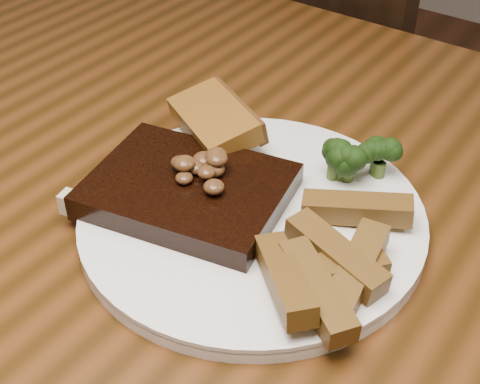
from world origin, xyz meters
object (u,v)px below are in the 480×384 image
object	(u,v)px
steak	(188,191)
potato_wedges	(332,247)
dining_table	(247,292)
chair_far	(345,117)
plate	(252,219)
garlic_bread	(214,136)

from	to	relation	value
steak	potato_wedges	xyz separation A→B (m)	(0.14, 0.01, -0.00)
dining_table	steak	size ratio (longest dim) A/B	9.31
chair_far	steak	distance (m)	0.76
plate	steak	distance (m)	0.06
steak	garlic_bread	world-z (taller)	steak
plate	steak	xyz separation A→B (m)	(-0.06, -0.02, 0.02)
dining_table	potato_wedges	size ratio (longest dim) A/B	13.19
chair_far	potato_wedges	distance (m)	0.79
dining_table	chair_far	size ratio (longest dim) A/B	1.92
chair_far	plate	world-z (taller)	chair_far
dining_table	chair_far	bearing A→B (deg)	108.67
plate	potato_wedges	distance (m)	0.09
chair_far	dining_table	bearing A→B (deg)	124.91
garlic_bread	potato_wedges	xyz separation A→B (m)	(0.18, -0.07, 0.00)
garlic_bread	potato_wedges	size ratio (longest dim) A/B	0.84
dining_table	potato_wedges	bearing A→B (deg)	-5.43
garlic_bread	potato_wedges	bearing A→B (deg)	4.31
plate	garlic_bread	bearing A→B (deg)	144.51
plate	garlic_bread	world-z (taller)	garlic_bread
potato_wedges	plate	bearing A→B (deg)	174.38
chair_far	garlic_bread	distance (m)	0.67
chair_far	potato_wedges	bearing A→B (deg)	131.50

